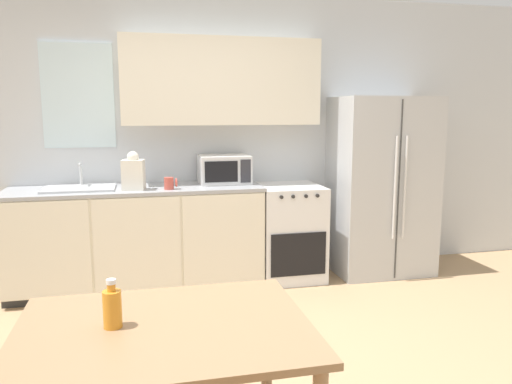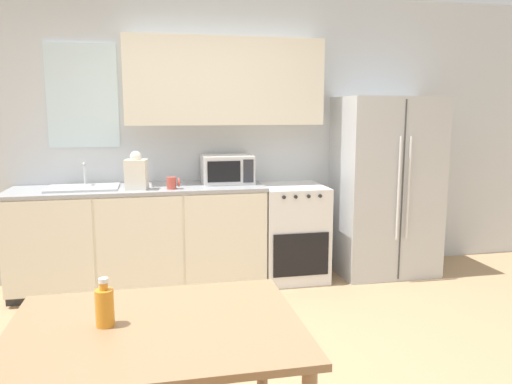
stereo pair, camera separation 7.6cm
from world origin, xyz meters
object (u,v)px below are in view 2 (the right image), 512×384
Objects in this scene: oven_range at (292,232)px; microwave at (227,169)px; refrigerator at (385,186)px; dining_table at (157,348)px; coffee_mug at (172,183)px; drink_bottle at (105,306)px.

microwave reaches higher than oven_range.
oven_range is 0.52× the size of refrigerator.
microwave is at bearing 175.69° from refrigerator.
dining_table is at bearing -104.52° from microwave.
microwave is at bearing 27.20° from coffee_mug.
dining_table is at bearing -131.34° from refrigerator.
oven_range is 0.77× the size of dining_table.
drink_bottle reaches higher than dining_table.
microwave reaches higher than dining_table.
refrigerator is 15.29× the size of coffee_mug.
dining_table is 0.27m from drink_bottle.
refrigerator reaches higher than dining_table.
drink_bottle is (-0.89, -2.64, -0.23)m from microwave.
coffee_mug is 2.41m from drink_bottle.
refrigerator is 8.76× the size of drink_bottle.
refrigerator reaches higher than coffee_mug.
microwave is 2.35× the size of drink_bottle.
microwave is at bearing 75.48° from dining_table.
refrigerator is 3.41m from dining_table.
coffee_mug is (-1.13, -0.16, 0.53)m from oven_range.
oven_range is 4.55× the size of drink_bottle.
dining_table is (-2.25, -2.56, -0.22)m from refrigerator.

